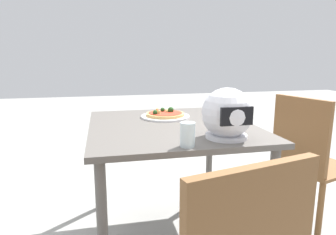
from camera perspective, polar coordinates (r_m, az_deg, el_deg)
ground_plane at (r=2.13m, az=0.53°, el=-20.90°), size 14.00×14.00×0.00m
dining_table at (r=1.86m, az=0.57°, el=-3.76°), size 0.97×1.05×0.73m
pizza_plate at (r=2.04m, az=-0.52°, el=0.20°), size 0.33×0.33×0.01m
pizza at (r=2.04m, az=-0.54°, el=0.71°), size 0.26×0.26×0.05m
motorcycle_helmet at (r=1.54m, az=11.09°, el=0.60°), size 0.26×0.26×0.26m
drinking_glass at (r=1.38m, az=3.71°, el=-3.24°), size 0.07×0.07×0.11m
chair_side at (r=2.12m, az=24.82°, el=-6.97°), size 0.50×0.50×0.90m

